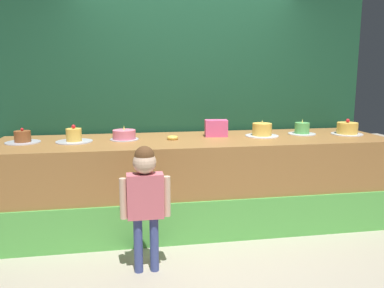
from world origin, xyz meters
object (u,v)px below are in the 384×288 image
(pink_box, at_px, (216,128))
(cake_right, at_px, (302,129))
(child_figure, at_px, (145,192))
(cake_center_right, at_px, (262,131))
(cake_center_left, at_px, (124,135))
(donut, at_px, (173,138))
(cake_far_left, at_px, (23,138))
(cake_left, at_px, (74,137))
(cake_far_right, at_px, (347,129))

(pink_box, relative_size, cake_right, 0.79)
(child_figure, xyz_separation_m, cake_center_right, (1.31, 1.00, 0.31))
(child_figure, relative_size, cake_center_left, 3.56)
(donut, height_order, cake_right, cake_right)
(cake_far_left, xyz_separation_m, cake_right, (2.92, 0.04, 0.01))
(cake_center_left, height_order, cake_right, cake_right)
(pink_box, relative_size, donut, 2.04)
(child_figure, relative_size, cake_left, 2.90)
(child_figure, xyz_separation_m, donut, (0.34, 0.96, 0.27))
(cake_center_right, height_order, cake_far_right, cake_center_right)
(cake_center_right, xyz_separation_m, cake_far_right, (0.97, -0.04, -0.00))
(cake_center_left, xyz_separation_m, cake_far_right, (2.43, -0.07, 0.01))
(pink_box, distance_m, cake_far_right, 1.46)
(cake_left, bearing_deg, cake_center_right, 0.76)
(cake_right, bearing_deg, pink_box, 178.56)
(cake_left, xyz_separation_m, cake_right, (2.43, 0.08, 0.00))
(cake_right, bearing_deg, child_figure, -149.46)
(pink_box, xyz_separation_m, cake_far_right, (1.46, -0.12, -0.03))
(pink_box, bearing_deg, cake_left, -175.75)
(cake_far_left, height_order, cake_far_right, cake_far_right)
(child_figure, height_order, donut, child_figure)
(pink_box, height_order, cake_far_right, pink_box)
(cake_center_left, xyz_separation_m, cake_right, (1.94, 0.03, 0.01))
(cake_center_left, bearing_deg, cake_right, 1.00)
(pink_box, distance_m, donut, 0.51)
(cake_far_left, bearing_deg, cake_center_left, 0.63)
(cake_left, relative_size, cake_center_right, 1.00)
(child_figure, bearing_deg, cake_center_right, 37.40)
(cake_far_left, height_order, cake_left, cake_left)
(cake_center_right, distance_m, cake_far_right, 0.97)
(cake_left, bearing_deg, cake_far_left, 175.38)
(cake_center_left, height_order, cake_center_right, cake_center_right)
(cake_left, xyz_separation_m, cake_center_right, (1.94, 0.03, 0.01))
(pink_box, height_order, cake_left, pink_box)
(pink_box, relative_size, cake_far_left, 0.71)
(cake_far_right, bearing_deg, cake_far_left, 179.08)
(donut, height_order, cake_left, cake_left)
(cake_far_right, bearing_deg, cake_center_left, 178.46)
(cake_center_right, bearing_deg, cake_far_left, 179.69)
(child_figure, distance_m, cake_far_right, 2.50)
(pink_box, distance_m, cake_center_right, 0.49)
(cake_far_right, bearing_deg, pink_box, 175.16)
(cake_center_right, bearing_deg, cake_right, 6.78)
(cake_far_left, bearing_deg, cake_right, 0.87)
(child_figure, distance_m, donut, 1.05)
(cake_left, bearing_deg, cake_center_left, 5.87)
(cake_left, bearing_deg, child_figure, -57.04)
(cake_right, bearing_deg, cake_left, -178.03)
(child_figure, distance_m, cake_left, 1.20)
(cake_far_left, distance_m, cake_center_left, 0.97)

